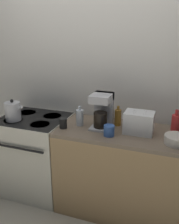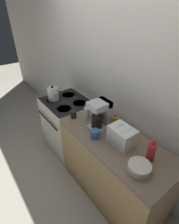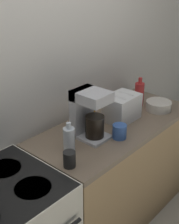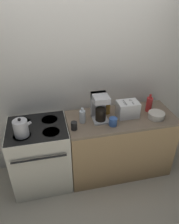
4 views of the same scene
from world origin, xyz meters
name	(u,v)px [view 1 (image 1 of 4)]	position (x,y,z in m)	size (l,w,h in m)	color
ground_plane	(71,217)	(0.00, 0.00, 0.00)	(12.00, 12.00, 0.00)	beige
wall_back	(94,78)	(0.00, 0.69, 1.30)	(8.00, 0.05, 2.60)	silver
stove	(36,154)	(-0.57, 0.32, 0.46)	(0.72, 0.67, 0.89)	silver
counter_block	(127,173)	(0.49, 0.30, 0.45)	(1.38, 0.61, 0.89)	tan
kettle	(13,111)	(-0.72, 0.19, 0.99)	(0.20, 0.16, 0.23)	silver
toaster	(139,123)	(0.57, 0.31, 0.99)	(0.27, 0.19, 0.20)	white
coffee_maker	(102,110)	(0.21, 0.33, 1.07)	(0.19, 0.24, 0.34)	#B7B7BC
bottle_clear	(80,117)	(-0.01, 0.30, 0.98)	(0.07, 0.07, 0.20)	silver
bottle_red	(175,125)	(0.89, 0.36, 1.00)	(0.08, 0.08, 0.24)	#B72828
bottle_amber	(118,117)	(0.34, 0.43, 0.98)	(0.07, 0.07, 0.20)	#9E6B23
cup_blue	(109,131)	(0.33, 0.15, 0.94)	(0.10, 0.10, 0.10)	#3860B2
cup_black	(63,123)	(-0.14, 0.17, 0.94)	(0.07, 0.07, 0.10)	black
bowl	(177,140)	(0.91, 0.19, 0.93)	(0.21, 0.21, 0.08)	beige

